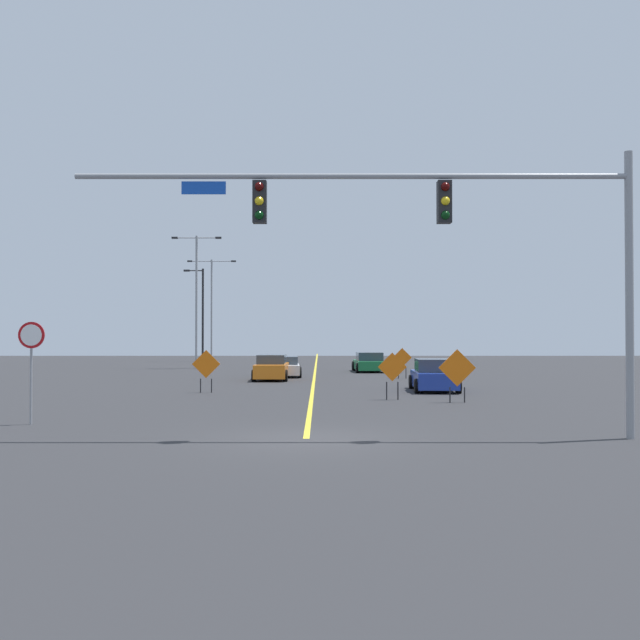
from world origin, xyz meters
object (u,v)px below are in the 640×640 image
traffic_signal_assembly (440,224)px  car_green_mid (367,363)px  car_white_far (282,367)px  street_lamp_far_right (199,313)px  construction_sign_left_shoulder (455,370)px  car_orange_distant (269,368)px  construction_sign_median_near (400,359)px  construction_sign_left_lane (204,366)px  car_blue_passing (432,376)px  stop_sign (29,352)px  street_lamp_far_left (194,291)px  street_lamp_mid_right (209,301)px  construction_sign_right_shoulder (390,370)px

traffic_signal_assembly → car_green_mid: (0.30, 31.50, -4.70)m
car_white_far → car_green_mid: bearing=44.3°
street_lamp_far_right → construction_sign_left_shoulder: (14.02, -27.03, -2.86)m
car_orange_distant → construction_sign_median_near: bearing=8.3°
car_white_far → construction_sign_left_lane: bearing=-103.2°
car_blue_passing → car_orange_distant: car_blue_passing is taller
car_orange_distant → traffic_signal_assembly: bearing=-75.9°
construction_sign_median_near → car_blue_passing: 9.03m
car_blue_passing → stop_sign: bearing=-137.8°
construction_sign_left_lane → car_white_far: construction_sign_left_lane is taller
street_lamp_far_left → car_white_far: (6.98, -9.89, -5.13)m
traffic_signal_assembly → stop_sign: size_ratio=4.72×
street_lamp_far_right → car_white_far: 12.82m
stop_sign → construction_sign_left_shoulder: bearing=26.3°
street_lamp_far_right → construction_sign_left_shoulder: 30.59m
street_lamp_far_left → car_orange_distant: bearing=-63.8°
construction_sign_median_near → construction_sign_left_shoulder: (0.44, -14.52, 0.13)m
street_lamp_far_right → car_blue_passing: street_lamp_far_right is taller
stop_sign → construction_sign_median_near: bearing=58.5°
construction_sign_left_lane → construction_sign_left_shoulder: bearing=-24.3°
traffic_signal_assembly → street_lamp_mid_right: 51.35m
street_lamp_far_left → construction_sign_median_near: 18.94m
stop_sign → car_white_far: size_ratio=0.68×
stop_sign → car_white_far: (6.09, 23.31, -1.48)m
street_lamp_far_left → car_orange_distant: street_lamp_far_left is taller
stop_sign → car_blue_passing: 18.15m
traffic_signal_assembly → construction_sign_left_shoulder: traffic_signal_assembly is taller
car_green_mid → car_white_far: (-5.50, -5.36, -0.03)m
construction_sign_left_lane → car_green_mid: (8.34, 17.44, -0.56)m
traffic_signal_assembly → car_orange_distant: traffic_signal_assembly is taller
traffic_signal_assembly → car_green_mid: traffic_signal_assembly is taller
stop_sign → construction_sign_left_lane: size_ratio=1.57×
street_lamp_far_right → construction_sign_left_shoulder: street_lamp_far_right is taller
street_lamp_far_left → construction_sign_right_shoulder: bearing=-64.8°
construction_sign_right_shoulder → street_lamp_mid_right: bearing=108.3°
street_lamp_far_left → construction_sign_left_shoulder: (14.32, -26.56, -4.48)m
traffic_signal_assembly → construction_sign_median_near: (1.69, 23.99, -4.20)m
stop_sign → street_lamp_far_right: 33.73m
construction_sign_left_lane → car_white_far: size_ratio=0.43×
car_blue_passing → car_white_far: size_ratio=0.94×
construction_sign_left_shoulder → car_green_mid: construction_sign_left_shoulder is taller
construction_sign_left_shoulder → construction_sign_median_near: bearing=91.7°
construction_sign_left_lane → car_blue_passing: construction_sign_left_lane is taller
construction_sign_left_lane → car_blue_passing: (10.15, 0.92, -0.50)m
car_green_mid → construction_sign_left_lane: bearing=-115.5°
construction_sign_left_shoulder → traffic_signal_assembly: bearing=-102.7°
street_lamp_mid_right → construction_sign_right_shoulder: 41.36m
construction_sign_median_near → car_white_far: bearing=162.7°
street_lamp_mid_right → car_white_far: bearing=-71.5°
construction_sign_right_shoulder → car_blue_passing: bearing=62.1°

